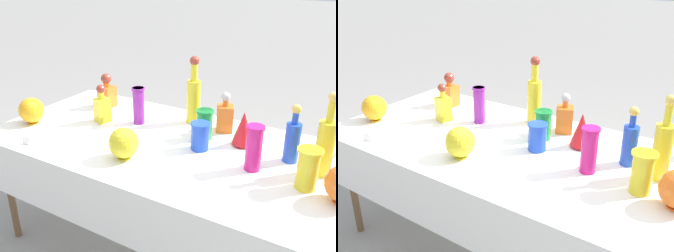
# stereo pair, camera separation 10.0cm
# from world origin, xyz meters

# --- Properties ---
(ground_plane) EXTENTS (40.00, 40.00, 0.00)m
(ground_plane) POSITION_xyz_m (0.00, 0.00, 0.00)
(ground_plane) COLOR gray
(display_table) EXTENTS (2.07, 1.02, 0.76)m
(display_table) POSITION_xyz_m (0.00, -0.04, 0.71)
(display_table) COLOR white
(display_table) RESTS_ON ground
(tall_bottle_0) EXTENTS (0.08, 0.08, 0.30)m
(tall_bottle_0) POSITION_xyz_m (0.64, 0.13, 0.88)
(tall_bottle_0) COLOR blue
(tall_bottle_0) RESTS_ON display_table
(tall_bottle_2) EXTENTS (0.08, 0.08, 0.41)m
(tall_bottle_2) POSITION_xyz_m (0.80, 0.08, 0.92)
(tall_bottle_2) COLOR yellow
(tall_bottle_2) RESTS_ON display_table
(tall_bottle_3) EXTENTS (0.09, 0.09, 0.42)m
(tall_bottle_3) POSITION_xyz_m (-0.02, 0.33, 0.93)
(tall_bottle_3) COLOR yellow
(tall_bottle_3) RESTS_ON display_table
(square_decanter_0) EXTENTS (0.13, 0.13, 0.24)m
(square_decanter_0) POSITION_xyz_m (0.20, 0.32, 0.85)
(square_decanter_0) COLOR orange
(square_decanter_0) RESTS_ON display_table
(square_decanter_1) EXTENTS (0.10, 0.10, 0.24)m
(square_decanter_1) POSITION_xyz_m (-0.66, 0.28, 0.86)
(square_decanter_1) COLOR orange
(square_decanter_1) RESTS_ON display_table
(square_decanter_2) EXTENTS (0.11, 0.11, 0.24)m
(square_decanter_2) POSITION_xyz_m (-0.51, 0.05, 0.86)
(square_decanter_2) COLOR yellow
(square_decanter_2) RESTS_ON display_table
(slender_vase_0) EXTENTS (0.11, 0.11, 0.15)m
(slender_vase_0) POSITION_xyz_m (0.19, 0.02, 0.84)
(slender_vase_0) COLOR blue
(slender_vase_0) RESTS_ON display_table
(slender_vase_1) EXTENTS (0.09, 0.09, 0.23)m
(slender_vase_1) POSITION_xyz_m (0.50, -0.05, 0.88)
(slender_vase_1) COLOR #C61972
(slender_vase_1) RESTS_ON display_table
(slender_vase_2) EXTENTS (0.10, 0.10, 0.17)m
(slender_vase_2) POSITION_xyz_m (0.15, 0.16, 0.85)
(slender_vase_2) COLOR #198C38
(slender_vase_2) RESTS_ON display_table
(slender_vase_3) EXTENTS (0.08, 0.08, 0.23)m
(slender_vase_3) POSITION_xyz_m (-0.30, 0.15, 0.88)
(slender_vase_3) COLOR purple
(slender_vase_3) RESTS_ON display_table
(slender_vase_4) EXTENTS (0.11, 0.11, 0.19)m
(slender_vase_4) POSITION_xyz_m (0.76, -0.09, 0.86)
(slender_vase_4) COLOR yellow
(slender_vase_4) RESTS_ON display_table
(fluted_vase_0) EXTENTS (0.12, 0.12, 0.19)m
(fluted_vase_0) POSITION_xyz_m (0.37, 0.18, 0.86)
(fluted_vase_0) COLOR red
(fluted_vase_0) RESTS_ON display_table
(round_bowl_0) EXTENTS (0.16, 0.16, 0.17)m
(round_bowl_0) POSITION_xyz_m (-0.09, -0.28, 0.85)
(round_bowl_0) COLOR yellow
(round_bowl_0) RESTS_ON display_table
(round_bowl_1) EXTENTS (0.16, 0.16, 0.17)m
(round_bowl_1) POSITION_xyz_m (-0.87, -0.20, 0.85)
(round_bowl_1) COLOR orange
(round_bowl_1) RESTS_ON display_table
(price_tag_left) EXTENTS (0.05, 0.03, 0.05)m
(price_tag_left) POSITION_xyz_m (-0.66, -0.42, 0.78)
(price_tag_left) COLOR white
(price_tag_left) RESTS_ON display_table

